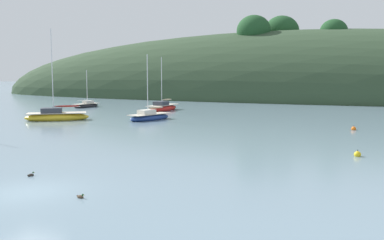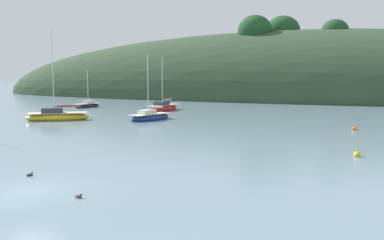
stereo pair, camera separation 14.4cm
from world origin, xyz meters
The scene contains 10 objects.
ground_plane centered at (0.00, 0.00, 0.00)m, with size 400.00×400.00×0.00m, color slate.
far_shoreline_hill centered at (-0.01, 77.20, 0.07)m, with size 150.00×36.00×31.79m.
sailboat_yellow_far centered at (-18.28, 24.35, 0.43)m, with size 7.09×6.00×10.49m.
sailboat_navy_dinghy centered at (-8.55, 28.42, 0.36)m, with size 3.74×6.05×7.61m.
sailboat_teal_outer centered at (-12.41, 40.05, 0.41)m, with size 2.75×6.82×7.78m.
sailboat_orange_cutter centered at (-26.13, 41.07, 0.31)m, with size 2.55×5.01×5.99m.
mooring_buoy_inner centered at (13.70, 14.22, 0.12)m, with size 0.44×0.44×0.54m.
mooring_buoy_outer centered at (13.27, 27.68, 0.12)m, with size 0.44×0.44×0.54m.
duck_lone_left centered at (-2.03, 2.37, 0.05)m, with size 0.26×0.42×0.24m.
duck_lead centered at (2.76, 0.06, 0.05)m, with size 0.43×0.23×0.24m.
Camera 1 is at (13.71, -14.65, 5.30)m, focal length 39.83 mm.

